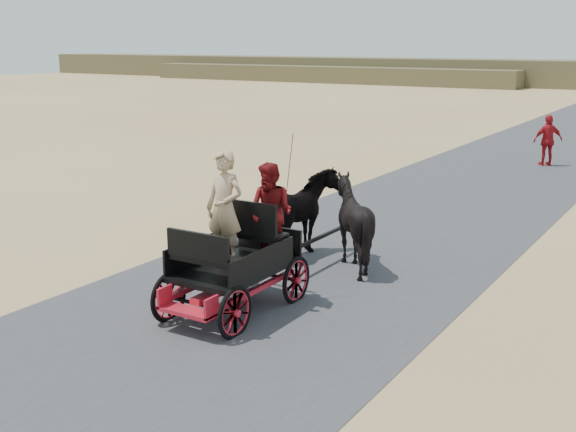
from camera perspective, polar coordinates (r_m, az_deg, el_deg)
The scene contains 9 objects.
ground at distance 10.50m, azimuth -8.18°, elevation -9.75°, with size 140.00×140.00×0.00m, color tan.
road at distance 10.49m, azimuth -8.18°, elevation -9.72°, with size 6.00×140.00×0.01m, color #38383A.
ridge_near at distance 74.79m, azimuth 2.72°, elevation 11.13°, with size 40.00×4.00×1.60m, color brown.
carriage at distance 11.42m, azimuth -4.24°, elevation -5.72°, with size 1.30×2.40×0.72m, color black, non-canonical shape.
horse_left at distance 13.98m, azimuth 1.10°, elevation 0.04°, with size 0.91×2.01×1.70m, color black.
horse_right at distance 13.47m, azimuth 5.13°, elevation -0.54°, with size 1.37×1.54×1.70m, color black.
driver_man at distance 11.22m, azimuth -5.03°, elevation 0.61°, with size 0.66×0.43×1.80m, color tan.
passenger_woman at distance 11.41m, azimuth -1.36°, elevation 0.30°, with size 0.77×0.60×1.58m, color #660C0F.
pedestrian at distance 26.04m, azimuth 19.85°, elevation 5.64°, with size 1.01×0.42×1.73m, color #A3121B.
Camera 1 is at (6.26, -7.33, 4.15)m, focal length 45.00 mm.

